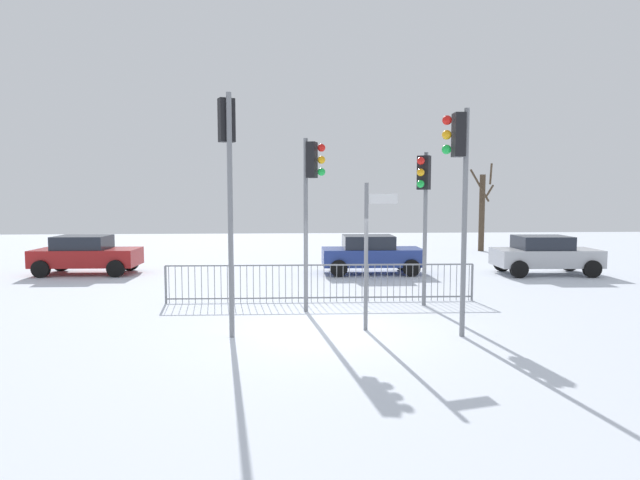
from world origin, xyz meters
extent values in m
plane|color=silver|center=(0.00, 0.00, 0.00)|extent=(60.00, 60.00, 0.00)
cylinder|color=slate|center=(2.79, 2.45, 2.08)|extent=(0.11, 0.11, 4.16)
cube|color=black|center=(2.70, 2.31, 3.61)|extent=(0.39, 0.36, 0.90)
sphere|color=red|center=(2.56, 2.11, 3.91)|extent=(0.20, 0.20, 0.20)
sphere|color=orange|center=(2.56, 2.11, 3.61)|extent=(0.20, 0.20, 0.20)
sphere|color=green|center=(2.56, 2.11, 3.31)|extent=(0.20, 0.20, 0.20)
cylinder|color=slate|center=(2.80, -0.75, 2.41)|extent=(0.11, 0.11, 4.81)
cube|color=black|center=(2.63, -0.75, 4.26)|extent=(0.22, 0.32, 0.90)
sphere|color=red|center=(2.38, -0.75, 4.56)|extent=(0.20, 0.20, 0.20)
sphere|color=orange|center=(2.38, -0.75, 4.26)|extent=(0.20, 0.20, 0.20)
sphere|color=green|center=(2.38, -0.75, 3.96)|extent=(0.20, 0.20, 0.20)
cylinder|color=slate|center=(-2.12, -0.53, 2.56)|extent=(0.11, 0.11, 5.12)
cube|color=black|center=(-2.18, -0.38, 4.57)|extent=(0.38, 0.33, 0.90)
sphere|color=red|center=(-2.29, -0.15, 4.87)|extent=(0.20, 0.20, 0.20)
sphere|color=orange|center=(-2.29, -0.15, 4.57)|extent=(0.20, 0.20, 0.20)
sphere|color=green|center=(-2.29, -0.15, 4.27)|extent=(0.20, 0.20, 0.20)
cylinder|color=slate|center=(-0.46, 1.86, 2.22)|extent=(0.11, 0.11, 4.45)
cube|color=black|center=(-0.30, 1.80, 3.90)|extent=(0.31, 0.37, 0.90)
sphere|color=red|center=(-0.07, 1.72, 4.20)|extent=(0.20, 0.20, 0.20)
sphere|color=orange|center=(-0.07, 1.72, 3.90)|extent=(0.20, 0.20, 0.20)
sphere|color=green|center=(-0.07, 1.72, 3.60)|extent=(0.20, 0.20, 0.20)
cylinder|color=slate|center=(0.81, -0.12, 1.64)|extent=(0.09, 0.09, 3.29)
cube|color=white|center=(1.19, -0.02, 2.94)|extent=(0.69, 0.20, 0.22)
cube|color=slate|center=(0.00, 3.09, 1.05)|extent=(8.67, 0.19, 0.04)
cube|color=slate|center=(0.00, 3.09, 0.12)|extent=(8.67, 0.19, 0.04)
cylinder|color=slate|center=(-4.24, 3.17, 0.53)|extent=(0.02, 0.02, 1.05)
cylinder|color=slate|center=(-4.06, 3.16, 0.53)|extent=(0.02, 0.02, 1.05)
cylinder|color=slate|center=(-3.88, 3.16, 0.53)|extent=(0.02, 0.02, 1.05)
cylinder|color=slate|center=(-3.70, 3.16, 0.53)|extent=(0.02, 0.02, 1.05)
cylinder|color=slate|center=(-3.52, 3.16, 0.53)|extent=(0.02, 0.02, 1.05)
cylinder|color=slate|center=(-3.34, 3.15, 0.53)|extent=(0.02, 0.02, 1.05)
cylinder|color=slate|center=(-3.16, 3.15, 0.53)|extent=(0.02, 0.02, 1.05)
cylinder|color=slate|center=(-2.98, 3.15, 0.53)|extent=(0.02, 0.02, 1.05)
cylinder|color=slate|center=(-2.80, 3.14, 0.53)|extent=(0.02, 0.02, 1.05)
cylinder|color=slate|center=(-2.62, 3.14, 0.53)|extent=(0.02, 0.02, 1.05)
cylinder|color=slate|center=(-2.44, 3.14, 0.53)|extent=(0.02, 0.02, 1.05)
cylinder|color=slate|center=(-2.26, 3.13, 0.53)|extent=(0.02, 0.02, 1.05)
cylinder|color=slate|center=(-2.08, 3.13, 0.53)|extent=(0.02, 0.02, 1.05)
cylinder|color=slate|center=(-1.90, 3.13, 0.53)|extent=(0.02, 0.02, 1.05)
cylinder|color=slate|center=(-1.72, 3.12, 0.53)|extent=(0.02, 0.02, 1.05)
cylinder|color=slate|center=(-1.54, 3.12, 0.53)|extent=(0.02, 0.02, 1.05)
cylinder|color=slate|center=(-1.35, 3.12, 0.53)|extent=(0.02, 0.02, 1.05)
cylinder|color=slate|center=(-1.17, 3.11, 0.53)|extent=(0.02, 0.02, 1.05)
cylinder|color=slate|center=(-0.99, 3.11, 0.53)|extent=(0.02, 0.02, 1.05)
cylinder|color=slate|center=(-0.81, 3.11, 0.53)|extent=(0.02, 0.02, 1.05)
cylinder|color=slate|center=(-0.63, 3.11, 0.53)|extent=(0.02, 0.02, 1.05)
cylinder|color=slate|center=(-0.45, 3.10, 0.53)|extent=(0.02, 0.02, 1.05)
cylinder|color=slate|center=(-0.27, 3.10, 0.53)|extent=(0.02, 0.02, 1.05)
cylinder|color=slate|center=(-0.09, 3.10, 0.53)|extent=(0.02, 0.02, 1.05)
cylinder|color=slate|center=(0.09, 3.09, 0.53)|extent=(0.02, 0.02, 1.05)
cylinder|color=slate|center=(0.27, 3.09, 0.53)|extent=(0.02, 0.02, 1.05)
cylinder|color=slate|center=(0.45, 3.09, 0.53)|extent=(0.02, 0.02, 1.05)
cylinder|color=slate|center=(0.63, 3.08, 0.53)|extent=(0.02, 0.02, 1.05)
cylinder|color=slate|center=(0.81, 3.08, 0.53)|extent=(0.02, 0.02, 1.05)
cylinder|color=slate|center=(0.99, 3.08, 0.53)|extent=(0.02, 0.02, 1.05)
cylinder|color=slate|center=(1.17, 3.07, 0.53)|extent=(0.02, 0.02, 1.05)
cylinder|color=slate|center=(1.35, 3.07, 0.53)|extent=(0.02, 0.02, 1.05)
cylinder|color=slate|center=(1.53, 3.07, 0.53)|extent=(0.02, 0.02, 1.05)
cylinder|color=slate|center=(1.71, 3.06, 0.53)|extent=(0.02, 0.02, 1.05)
cylinder|color=slate|center=(1.90, 3.06, 0.53)|extent=(0.02, 0.02, 1.05)
cylinder|color=slate|center=(2.08, 3.06, 0.53)|extent=(0.02, 0.02, 1.05)
cylinder|color=slate|center=(2.26, 3.06, 0.53)|extent=(0.02, 0.02, 1.05)
cylinder|color=slate|center=(2.44, 3.05, 0.53)|extent=(0.02, 0.02, 1.05)
cylinder|color=slate|center=(2.62, 3.05, 0.53)|extent=(0.02, 0.02, 1.05)
cylinder|color=slate|center=(2.80, 3.05, 0.53)|extent=(0.02, 0.02, 1.05)
cylinder|color=slate|center=(2.98, 3.04, 0.53)|extent=(0.02, 0.02, 1.05)
cylinder|color=slate|center=(3.16, 3.04, 0.53)|extent=(0.02, 0.02, 1.05)
cylinder|color=slate|center=(3.34, 3.04, 0.53)|extent=(0.02, 0.02, 1.05)
cylinder|color=slate|center=(3.52, 3.03, 0.53)|extent=(0.02, 0.02, 1.05)
cylinder|color=slate|center=(3.70, 3.03, 0.53)|extent=(0.02, 0.02, 1.05)
cylinder|color=slate|center=(3.88, 3.03, 0.53)|extent=(0.02, 0.02, 1.05)
cylinder|color=slate|center=(4.06, 3.02, 0.53)|extent=(0.02, 0.02, 1.05)
cylinder|color=slate|center=(4.24, 3.02, 0.53)|extent=(0.02, 0.02, 1.05)
cylinder|color=slate|center=(-4.33, 3.17, 0.53)|extent=(0.06, 0.06, 1.05)
cylinder|color=slate|center=(4.33, 3.02, 0.53)|extent=(0.06, 0.06, 1.05)
cube|color=maroon|center=(-8.58, 8.92, 0.65)|extent=(3.83, 1.77, 0.65)
cube|color=#1E232D|center=(-8.73, 8.92, 1.20)|extent=(1.93, 1.53, 0.55)
cylinder|color=black|center=(-7.22, 9.75, 0.32)|extent=(0.64, 0.23, 0.64)
cylinder|color=black|center=(-7.24, 8.05, 0.32)|extent=(0.64, 0.23, 0.64)
cylinder|color=black|center=(-9.91, 9.79, 0.32)|extent=(0.64, 0.23, 0.64)
cylinder|color=black|center=(-9.94, 8.09, 0.32)|extent=(0.64, 0.23, 0.64)
cube|color=navy|center=(2.30, 8.43, 0.65)|extent=(3.82, 1.74, 0.65)
cube|color=#1E232D|center=(2.15, 8.43, 1.20)|extent=(1.92, 1.52, 0.55)
cylinder|color=black|center=(3.66, 9.27, 0.32)|extent=(0.64, 0.23, 0.64)
cylinder|color=black|center=(3.64, 7.57, 0.32)|extent=(0.64, 0.23, 0.64)
cylinder|color=black|center=(0.96, 9.30, 0.32)|extent=(0.64, 0.23, 0.64)
cylinder|color=black|center=(0.94, 7.60, 0.32)|extent=(0.64, 0.23, 0.64)
cube|color=#B2B5BA|center=(8.85, 7.80, 0.65)|extent=(3.86, 1.83, 0.65)
cube|color=#1E232D|center=(8.70, 7.81, 1.20)|extent=(1.95, 1.56, 0.55)
cylinder|color=black|center=(10.23, 8.60, 0.32)|extent=(0.65, 0.24, 0.64)
cylinder|color=black|center=(10.17, 6.91, 0.32)|extent=(0.65, 0.24, 0.64)
cylinder|color=black|center=(7.53, 8.70, 0.32)|extent=(0.65, 0.24, 0.64)
cylinder|color=black|center=(7.48, 7.00, 0.32)|extent=(0.65, 0.24, 0.64)
cylinder|color=#473828|center=(9.46, 16.24, 2.05)|extent=(0.30, 0.30, 4.10)
cylinder|color=#473828|center=(9.16, 15.85, 3.51)|extent=(0.92, 0.74, 1.73)
cylinder|color=#473828|center=(9.85, 16.12, 4.12)|extent=(0.38, 0.90, 1.09)
cylinder|color=#473828|center=(9.86, 16.28, 3.20)|extent=(0.18, 0.87, 0.71)
camera|label=1|loc=(-0.91, -11.75, 3.02)|focal=29.91mm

